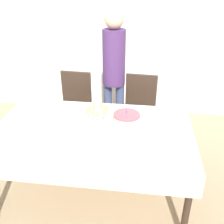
# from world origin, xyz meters

# --- Properties ---
(ground_plane) EXTENTS (12.00, 12.00, 0.00)m
(ground_plane) POSITION_xyz_m (0.00, 0.00, 0.00)
(ground_plane) COLOR tan
(wall_back) EXTENTS (8.00, 0.05, 2.70)m
(wall_back) POSITION_xyz_m (0.00, 1.95, 1.35)
(wall_back) COLOR silver
(wall_back) RESTS_ON ground_plane
(dining_table) EXTENTS (1.93, 1.16, 0.76)m
(dining_table) POSITION_xyz_m (0.00, 0.00, 0.66)
(dining_table) COLOR silver
(dining_table) RESTS_ON ground_plane
(dining_chair_far_left) EXTENTS (0.45, 0.45, 0.98)m
(dining_chair_far_left) POSITION_xyz_m (-0.42, 0.90, 0.54)
(dining_chair_far_left) COLOR #38281E
(dining_chair_far_left) RESTS_ON ground_plane
(dining_chair_far_right) EXTENTS (0.45, 0.45, 0.98)m
(dining_chair_far_right) POSITION_xyz_m (0.43, 0.90, 0.54)
(dining_chair_far_right) COLOR #38281E
(dining_chair_far_right) RESTS_ON ground_plane
(birthday_cake) EXTENTS (0.26, 0.26, 0.20)m
(birthday_cake) POSITION_xyz_m (0.32, 0.12, 0.82)
(birthday_cake) COLOR silver
(birthday_cake) RESTS_ON dining_table
(champagne_tray) EXTENTS (0.30, 0.30, 0.18)m
(champagne_tray) POSITION_xyz_m (0.02, 0.17, 0.86)
(champagne_tray) COLOR silver
(champagne_tray) RESTS_ON dining_table
(plate_stack_main) EXTENTS (0.25, 0.25, 0.04)m
(plate_stack_main) POSITION_xyz_m (-0.07, -0.17, 0.78)
(plate_stack_main) COLOR silver
(plate_stack_main) RESTS_ON dining_table
(plate_stack_dessert) EXTENTS (0.18, 0.18, 0.03)m
(plate_stack_dessert) POSITION_xyz_m (-0.08, 0.06, 0.78)
(plate_stack_dessert) COLOR silver
(plate_stack_dessert) RESTS_ON dining_table
(cake_knife) EXTENTS (0.28, 0.14, 0.00)m
(cake_knife) POSITION_xyz_m (0.39, -0.08, 0.76)
(cake_knife) COLOR silver
(cake_knife) RESTS_ON dining_table
(fork_pile) EXTENTS (0.18, 0.09, 0.02)m
(fork_pile) POSITION_xyz_m (-0.48, -0.16, 0.77)
(fork_pile) COLOR silver
(fork_pile) RESTS_ON dining_table
(napkin_pile) EXTENTS (0.15, 0.15, 0.01)m
(napkin_pile) POSITION_xyz_m (-0.48, -0.02, 0.77)
(napkin_pile) COLOR white
(napkin_pile) RESTS_ON dining_table
(person_standing) EXTENTS (0.28, 0.28, 1.76)m
(person_standing) POSITION_xyz_m (0.09, 0.98, 1.07)
(person_standing) COLOR #3F4C72
(person_standing) RESTS_ON ground_plane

